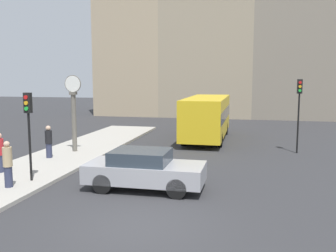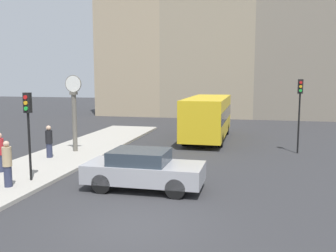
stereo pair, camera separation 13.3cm
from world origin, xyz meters
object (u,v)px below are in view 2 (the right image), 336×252
Objects in this scene: bus_distant at (208,116)px; pedestrian_black_jacket at (49,141)px; traffic_light_near at (28,118)px; street_clock at (74,111)px; pedestrian_tan_coat at (7,164)px; traffic_light_far at (300,101)px; pedestrian_red_top at (0,152)px; sedan_car at (143,169)px.

bus_distant is 10.49m from pedestrian_black_jacket.
bus_distant is at bearing 65.55° from traffic_light_near.
street_clock is 6.77m from pedestrian_tan_coat.
bus_distant reaches higher than pedestrian_tan_coat.
traffic_light_far is 11.97m from street_clock.
bus_distant is at bearing 56.17° from pedestrian_red_top.
sedan_car is at bearing -94.71° from bus_distant.
sedan_car is at bearing 14.99° from pedestrian_tan_coat.
traffic_light_far is 0.98× the size of street_clock.
pedestrian_black_jacket is 4.96m from pedestrian_tan_coat.
traffic_light_far is (5.29, -3.39, 1.25)m from bus_distant.
street_clock reaches higher than pedestrian_tan_coat.
sedan_car is at bearing -4.84° from pedestrian_red_top.
street_clock reaches higher than sedan_car.
street_clock is at bearing 135.34° from sedan_car.
pedestrian_tan_coat is at bearing -47.11° from pedestrian_red_top.
street_clock is 5.07m from pedestrian_red_top.
bus_distant is 2.42× the size of traffic_light_near.
pedestrian_black_jacket is (0.50, 3.01, -0.04)m from pedestrian_red_top.
traffic_light_near is at bearing -80.07° from street_clock.
pedestrian_red_top is (-1.97, 0.85, -1.59)m from traffic_light_near.
street_clock reaches higher than traffic_light_near.
sedan_car is at bearing -44.66° from street_clock.
street_clock reaches higher than pedestrian_red_top.
traffic_light_near reaches higher than sedan_car.
pedestrian_red_top is 1.04× the size of pedestrian_black_jacket.
pedestrian_red_top is 0.99× the size of pedestrian_tan_coat.
street_clock is at bearing 74.87° from pedestrian_black_jacket.
bus_distant is at bearing 147.33° from traffic_light_far.
street_clock is (-5.41, 5.34, 1.56)m from sedan_car.
street_clock is at bearing 99.93° from traffic_light_near.
pedestrian_tan_coat is at bearing -76.29° from pedestrian_black_jacket.
pedestrian_tan_coat is at bearing -113.94° from bus_distant.
sedan_car is 1.06× the size of street_clock.
traffic_light_near is at bearing -114.45° from bus_distant.
traffic_light_near is at bearing 72.73° from pedestrian_tan_coat.
bus_distant reaches higher than sedan_car.
street_clock is 2.30m from pedestrian_black_jacket.
pedestrian_tan_coat is (-4.71, -1.26, 0.24)m from sedan_car.
pedestrian_black_jacket is 0.95× the size of pedestrian_tan_coat.
bus_distant is 4.89× the size of pedestrian_red_top.
pedestrian_red_top reaches higher than pedestrian_black_jacket.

